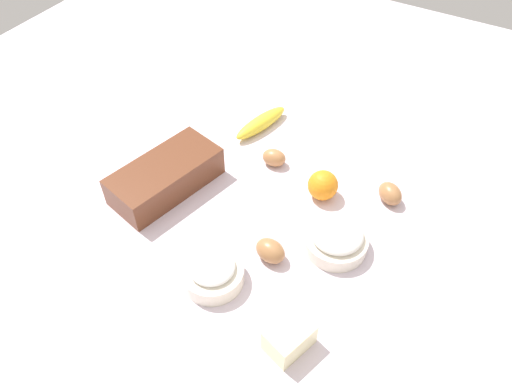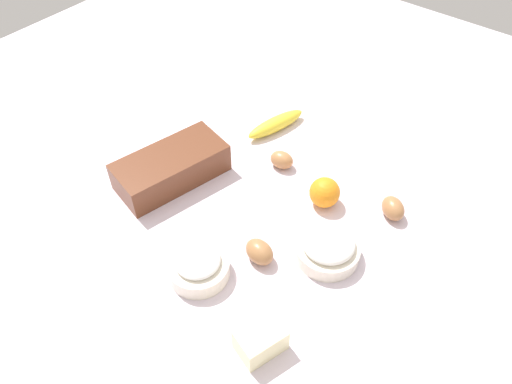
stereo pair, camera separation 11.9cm
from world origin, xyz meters
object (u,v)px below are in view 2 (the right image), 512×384
(flour_bowl, at_px, (328,247))
(orange_fruit, at_px, (325,192))
(sugar_bowl, at_px, (198,265))
(banana, at_px, (276,124))
(egg_beside_bowl, at_px, (282,160))
(loaf_pan, at_px, (171,167))
(butter_block, at_px, (261,340))
(egg_loose, at_px, (393,208))
(egg_near_butter, at_px, (259,252))

(flour_bowl, bearing_deg, orange_fruit, 35.96)
(flour_bowl, bearing_deg, sugar_bowl, 138.20)
(banana, bearing_deg, egg_beside_bowl, -137.06)
(loaf_pan, distance_m, butter_block, 0.51)
(loaf_pan, distance_m, egg_loose, 0.55)
(sugar_bowl, bearing_deg, loaf_pan, 55.97)
(sugar_bowl, bearing_deg, flour_bowl, -41.80)
(egg_loose, bearing_deg, butter_block, 175.57)
(loaf_pan, bearing_deg, orange_fruit, -50.56)
(banana, bearing_deg, flour_bowl, -128.32)
(flour_bowl, distance_m, orange_fruit, 0.16)
(sugar_bowl, relative_size, butter_block, 1.49)
(flour_bowl, relative_size, banana, 0.76)
(sugar_bowl, height_order, egg_near_butter, sugar_bowl)
(flour_bowl, height_order, butter_block, flour_bowl)
(butter_block, bearing_deg, banana, 34.58)
(sugar_bowl, height_order, egg_beside_bowl, sugar_bowl)
(egg_near_butter, distance_m, egg_loose, 0.34)
(butter_block, bearing_deg, orange_fruit, 16.14)
(loaf_pan, distance_m, banana, 0.34)
(loaf_pan, height_order, orange_fruit, loaf_pan)
(flour_bowl, xyz_separation_m, egg_loose, (0.20, -0.06, -0.01))
(flour_bowl, height_order, sugar_bowl, flour_bowl)
(orange_fruit, relative_size, egg_loose, 1.10)
(loaf_pan, xyz_separation_m, egg_loose, (0.24, -0.50, -0.02))
(sugar_bowl, relative_size, orange_fruit, 1.80)
(butter_block, height_order, egg_loose, butter_block)
(loaf_pan, distance_m, orange_fruit, 0.39)
(loaf_pan, distance_m, sugar_bowl, 0.31)
(egg_near_butter, bearing_deg, orange_fruit, -4.59)
(sugar_bowl, relative_size, egg_loose, 1.98)
(egg_loose, bearing_deg, sugar_bowl, 149.11)
(loaf_pan, xyz_separation_m, sugar_bowl, (-0.17, -0.25, -0.01))
(egg_beside_bowl, bearing_deg, orange_fruit, -104.28)
(butter_block, bearing_deg, egg_near_butter, 38.99)
(butter_block, relative_size, egg_near_butter, 1.26)
(flour_bowl, distance_m, egg_near_butter, 0.15)
(flour_bowl, xyz_separation_m, egg_beside_bowl, (0.17, 0.25, -0.01))
(loaf_pan, xyz_separation_m, flour_bowl, (0.04, -0.44, -0.01))
(sugar_bowl, bearing_deg, butter_block, -103.68)
(orange_fruit, height_order, egg_beside_bowl, orange_fruit)
(orange_fruit, relative_size, egg_near_butter, 1.05)
(egg_near_butter, bearing_deg, egg_beside_bowl, 27.33)
(egg_near_butter, bearing_deg, banana, 32.53)
(sugar_bowl, distance_m, banana, 0.52)
(egg_near_butter, xyz_separation_m, egg_loose, (0.30, -0.17, -0.00))
(loaf_pan, height_order, butter_block, loaf_pan)
(egg_near_butter, bearing_deg, egg_loose, -29.35)
(banana, height_order, egg_beside_bowl, egg_beside_bowl)
(sugar_bowl, xyz_separation_m, orange_fruit, (0.34, -0.10, 0.01))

